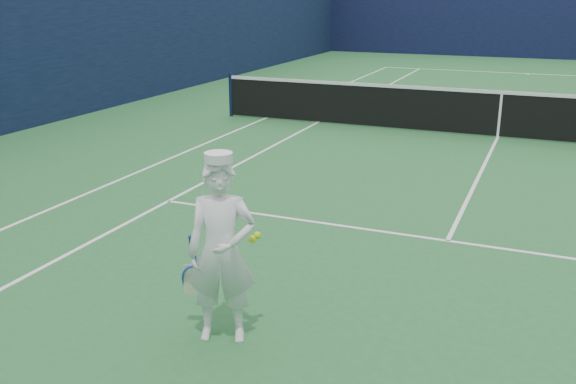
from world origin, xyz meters
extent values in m
plane|color=#256330|center=(0.00, 0.00, 0.00)|extent=(80.00, 80.00, 0.00)
cube|color=white|center=(0.00, 11.88, 0.00)|extent=(11.03, 0.06, 0.01)
cube|color=white|center=(-5.49, 0.00, 0.00)|extent=(0.06, 23.83, 0.01)
cube|color=white|center=(-4.12, 0.00, 0.00)|extent=(0.06, 23.77, 0.01)
cube|color=white|center=(0.00, 6.40, 0.00)|extent=(8.23, 0.06, 0.01)
cube|color=white|center=(0.00, -6.40, 0.00)|extent=(8.23, 0.06, 0.01)
cube|color=white|center=(0.00, 0.00, 0.00)|extent=(0.06, 12.80, 0.01)
cube|color=white|center=(0.00, 11.73, 0.00)|extent=(0.06, 0.30, 0.01)
cube|color=#0E1233|center=(0.00, 18.00, 2.00)|extent=(20.12, 0.12, 4.00)
cube|color=#0F193A|center=(-10.00, 0.00, 2.00)|extent=(0.12, 36.12, 4.00)
cylinder|color=#141E4C|center=(-6.40, 0.00, 0.54)|extent=(0.09, 0.09, 1.07)
cube|color=black|center=(0.00, 0.00, 0.50)|extent=(12.79, 0.02, 0.92)
cube|color=white|center=(0.00, 0.00, 0.97)|extent=(12.79, 0.04, 0.07)
cube|color=white|center=(0.00, 0.00, 0.47)|extent=(0.05, 0.03, 0.94)
imported|color=white|center=(-1.49, -9.54, 0.83)|extent=(0.71, 0.59, 1.67)
cylinder|color=white|center=(-1.49, -9.54, 1.69)|extent=(0.24, 0.24, 0.08)
cube|color=white|center=(-1.53, -9.42, 1.66)|extent=(0.20, 0.16, 0.02)
cylinder|color=navy|center=(-1.78, -9.57, 0.86)|extent=(0.06, 0.10, 0.22)
cube|color=#204AAF|center=(-1.78, -9.51, 0.68)|extent=(0.03, 0.03, 0.14)
torus|color=#204AAF|center=(-1.82, -9.46, 0.47)|extent=(0.31, 0.20, 0.29)
cube|color=beige|center=(-1.82, -9.46, 0.47)|extent=(0.21, 0.08, 0.30)
sphere|color=#D1ED1A|center=(-1.28, -9.36, 0.92)|extent=(0.07, 0.07, 0.07)
sphere|color=#D1ED1A|center=(-1.25, -9.32, 0.95)|extent=(0.07, 0.07, 0.07)
camera|label=1|loc=(1.04, -14.09, 3.02)|focal=40.00mm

